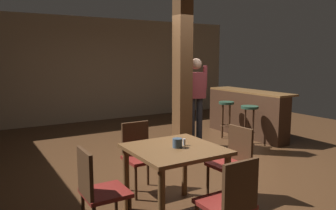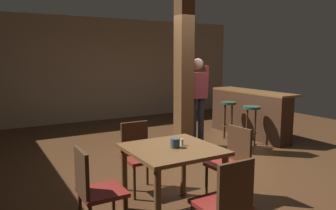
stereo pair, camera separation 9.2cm
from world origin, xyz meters
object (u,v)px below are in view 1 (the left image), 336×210
(dining_table, at_px, (175,159))
(napkin_cup, at_px, (177,143))
(bar_counter, at_px, (246,113))
(bar_stool_near, at_px, (249,116))
(chair_north, at_px, (139,153))
(chair_west, at_px, (98,189))
(standing_person, at_px, (196,95))
(bar_stool_mid, at_px, (226,111))
(chair_south, at_px, (230,201))
(chair_east, at_px, (233,159))
(salt_shaker, at_px, (184,142))

(dining_table, relative_size, napkin_cup, 8.97)
(bar_counter, xyz_separation_m, bar_stool_near, (-0.48, -0.57, 0.07))
(bar_counter, height_order, bar_stool_near, bar_counter)
(chair_north, height_order, chair_west, same)
(dining_table, bearing_deg, standing_person, 49.59)
(bar_stool_mid, bearing_deg, chair_south, -130.72)
(dining_table, distance_m, bar_stool_mid, 3.74)
(chair_east, bearing_deg, dining_table, 179.30)
(chair_north, distance_m, chair_south, 1.70)
(chair_north, relative_size, chair_east, 1.00)
(salt_shaker, bearing_deg, chair_north, 100.73)
(chair_north, bearing_deg, bar_stool_mid, 28.90)
(chair_west, distance_m, bar_stool_mid, 4.45)
(chair_west, height_order, bar_stool_mid, chair_west)
(bar_counter, bearing_deg, salt_shaker, -144.42)
(salt_shaker, bearing_deg, standing_person, 51.39)
(napkin_cup, relative_size, bar_stool_mid, 0.13)
(chair_east, xyz_separation_m, bar_stool_near, (2.03, 1.76, 0.08))
(napkin_cup, bearing_deg, chair_west, 179.84)
(chair_west, relative_size, standing_person, 0.52)
(bar_stool_mid, bearing_deg, chair_north, -151.10)
(dining_table, distance_m, chair_north, 0.84)
(chair_north, relative_size, bar_stool_near, 1.14)
(napkin_cup, xyz_separation_m, bar_stool_mid, (2.83, 2.43, -0.25))
(chair_east, distance_m, napkin_cup, 0.88)
(dining_table, height_order, standing_person, standing_person)
(salt_shaker, distance_m, bar_stool_mid, 3.63)
(salt_shaker, xyz_separation_m, bar_stool_mid, (2.72, 2.40, -0.23))
(chair_south, bearing_deg, chair_west, 136.23)
(chair_west, distance_m, chair_east, 1.72)
(chair_south, distance_m, bar_stool_near, 3.88)
(chair_east, relative_size, bar_stool_mid, 1.12)
(chair_east, xyz_separation_m, napkin_cup, (-0.82, -0.01, 0.32))
(dining_table, height_order, bar_counter, bar_counter)
(chair_west, relative_size, bar_stool_near, 1.14)
(chair_north, height_order, salt_shaker, chair_north)
(dining_table, xyz_separation_m, chair_north, (-0.02, 0.83, -0.14))
(dining_table, bearing_deg, napkin_cup, -35.64)
(chair_east, bearing_deg, chair_south, -133.56)
(chair_east, distance_m, bar_stool_mid, 3.15)
(salt_shaker, relative_size, bar_stool_near, 0.10)
(napkin_cup, distance_m, bar_stool_mid, 3.74)
(chair_south, bearing_deg, bar_stool_mid, 49.28)
(chair_north, xyz_separation_m, bar_stool_mid, (2.87, 1.59, 0.08))
(napkin_cup, distance_m, standing_person, 2.95)
(standing_person, bearing_deg, dining_table, -130.41)
(bar_counter, distance_m, bar_stool_near, 0.75)
(salt_shaker, height_order, bar_stool_mid, salt_shaker)
(salt_shaker, xyz_separation_m, bar_counter, (3.22, 2.31, -0.30))
(chair_south, distance_m, standing_person, 3.68)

